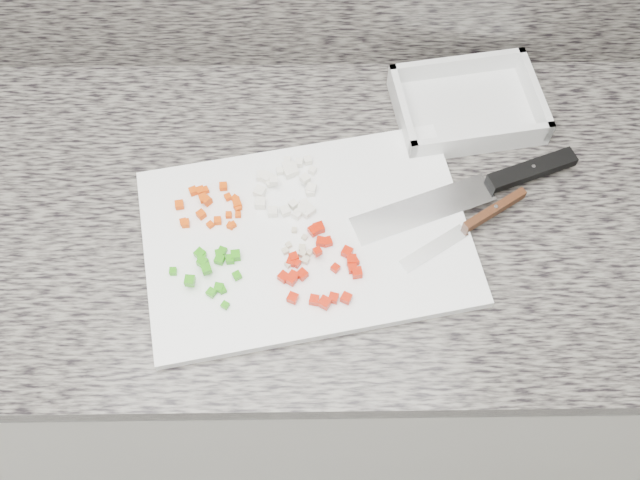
{
  "coord_description": "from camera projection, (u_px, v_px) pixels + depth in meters",
  "views": [
    {
      "loc": [
        0.13,
        0.87,
        1.86
      ],
      "look_at": [
        0.13,
        1.36,
        0.94
      ],
      "focal_mm": 40.0,
      "sensor_mm": 36.0,
      "label": 1
    }
  ],
  "objects": [
    {
      "name": "paring_knife",
      "position": [
        479.0,
        219.0,
        1.07
      ],
      "size": [
        0.2,
        0.14,
        0.02
      ],
      "rotation": [
        0.0,
        0.0,
        0.57
      ],
      "color": "white",
      "rests_on": "cutting_board"
    },
    {
      "name": "tray",
      "position": [
        467.0,
        107.0,
        1.18
      ],
      "size": [
        0.26,
        0.2,
        0.05
      ],
      "rotation": [
        0.0,
        0.0,
        0.15
      ],
      "color": "silver",
      "rests_on": "countertop"
    },
    {
      "name": "carrot_pile",
      "position": [
        210.0,
        206.0,
        1.08
      ],
      "size": [
        0.1,
        0.08,
        0.02
      ],
      "color": "#DB4404",
      "rests_on": "cutting_board"
    },
    {
      "name": "cutting_board",
      "position": [
        307.0,
        237.0,
        1.07
      ],
      "size": [
        0.54,
        0.41,
        0.02
      ],
      "primitive_type": "cube",
      "rotation": [
        0.0,
        0.0,
        0.19
      ],
      "color": "white",
      "rests_on": "countertop"
    },
    {
      "name": "countertop",
      "position": [
        234.0,
        215.0,
        1.13
      ],
      "size": [
        3.96,
        0.64,
        0.04
      ],
      "primitive_type": "cube",
      "color": "#67635B",
      "rests_on": "cabinet"
    },
    {
      "name": "cabinet",
      "position": [
        257.0,
        320.0,
        1.52
      ],
      "size": [
        3.92,
        0.62,
        0.86
      ],
      "primitive_type": "cube",
      "color": "silver",
      "rests_on": "ground"
    },
    {
      "name": "green_pepper_pile",
      "position": [
        212.0,
        268.0,
        1.03
      ],
      "size": [
        0.11,
        0.1,
        0.02
      ],
      "color": "#26900D",
      "rests_on": "cutting_board"
    },
    {
      "name": "red_pepper_pile",
      "position": [
        321.0,
        268.0,
        1.03
      ],
      "size": [
        0.12,
        0.14,
        0.02
      ],
      "color": "#C01702",
      "rests_on": "cutting_board"
    },
    {
      "name": "garlic_pile",
      "position": [
        298.0,
        251.0,
        1.05
      ],
      "size": [
        0.05,
        0.07,
        0.01
      ],
      "color": "beige",
      "rests_on": "cutting_board"
    },
    {
      "name": "onion_pile",
      "position": [
        288.0,
        189.0,
        1.1
      ],
      "size": [
        0.1,
        0.11,
        0.02
      ],
      "color": "white",
      "rests_on": "cutting_board"
    },
    {
      "name": "chef_knife",
      "position": [
        495.0,
        183.0,
        1.1
      ],
      "size": [
        0.36,
        0.17,
        0.02
      ],
      "rotation": [
        0.0,
        0.0,
        0.36
      ],
      "color": "white",
      "rests_on": "cutting_board"
    }
  ]
}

